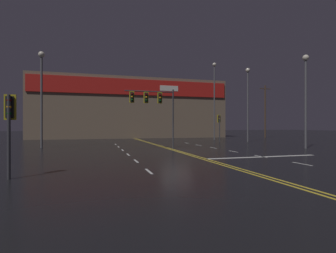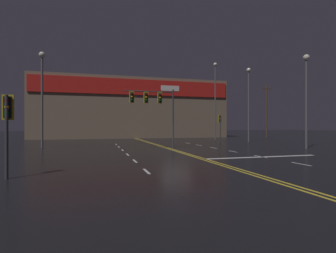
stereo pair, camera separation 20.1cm
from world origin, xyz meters
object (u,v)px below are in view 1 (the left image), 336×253
streetlight_near_left (248,95)px  streetlight_far_left (42,86)px  traffic_signal_corner_southwest (10,117)px  streetlight_median_approach (214,92)px  streetlight_near_right (306,88)px  traffic_signal_median (153,102)px  traffic_signal_corner_northeast (219,122)px

streetlight_near_left → streetlight_far_left: streetlight_near_left is taller
traffic_signal_corner_southwest → streetlight_median_approach: size_ratio=0.28×
streetlight_near_right → streetlight_median_approach: streetlight_median_approach is taller
traffic_signal_median → traffic_signal_corner_northeast: traffic_signal_median is taller
traffic_signal_corner_southwest → streetlight_far_left: 15.74m
traffic_signal_corner_southwest → streetlight_near_right: 23.37m
traffic_signal_corner_southwest → streetlight_near_right: streetlight_near_right is taller
traffic_signal_median → streetlight_near_right: (13.55, -3.22, 1.34)m
streetlight_median_approach → streetlight_far_left: streetlight_median_approach is taller
traffic_signal_median → traffic_signal_corner_southwest: traffic_signal_median is taller
traffic_signal_corner_northeast → streetlight_far_left: bearing=-169.3°
streetlight_near_right → streetlight_median_approach: (-1.14, 16.31, 1.64)m
traffic_signal_corner_northeast → streetlight_near_left: streetlight_near_left is taller
streetlight_near_right → streetlight_far_left: bearing=162.6°
traffic_signal_median → streetlight_near_left: streetlight_near_left is taller
streetlight_near_right → streetlight_median_approach: bearing=94.0°
traffic_signal_corner_northeast → traffic_signal_corner_southwest: traffic_signal_corner_northeast is taller
streetlight_median_approach → streetlight_far_left: size_ratio=1.28×
traffic_signal_corner_northeast → streetlight_near_right: size_ratio=0.41×
traffic_signal_median → streetlight_median_approach: 18.28m
streetlight_near_left → traffic_signal_median: bearing=-153.2°
streetlight_median_approach → streetlight_far_left: (-22.10, -9.03, -1.38)m
traffic_signal_median → streetlight_far_left: streetlight_far_left is taller
traffic_signal_median → streetlight_median_approach: (12.41, 13.09, 2.98)m
streetlight_near_left → streetlight_far_left: 24.22m
traffic_signal_corner_northeast → traffic_signal_corner_southwest: size_ratio=1.07×
traffic_signal_corner_northeast → streetlight_median_approach: streetlight_median_approach is taller
traffic_signal_median → traffic_signal_corner_northeast: bearing=36.7°
traffic_signal_corner_northeast → streetlight_far_left: streetlight_far_left is taller
streetlight_near_left → streetlight_median_approach: (-1.91, 5.85, 1.05)m
streetlight_far_left → traffic_signal_median: bearing=-22.7°
streetlight_near_right → streetlight_near_left: bearing=85.8°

